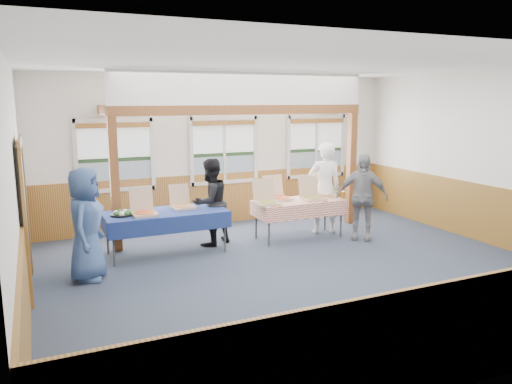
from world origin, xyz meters
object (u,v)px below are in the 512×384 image
(table_left, at_px, (166,214))
(table_right, at_px, (299,203))
(man_blue, at_px, (86,224))
(person_grey, at_px, (362,197))
(woman_black, at_px, (210,202))
(woman_white, at_px, (324,188))

(table_left, bearing_deg, table_right, 6.51)
(man_blue, relative_size, person_grey, 1.02)
(table_right, bearing_deg, table_left, 154.70)
(woman_black, bearing_deg, table_left, -12.18)
(table_right, distance_m, woman_white, 0.72)
(woman_white, bearing_deg, table_left, 17.22)
(person_grey, bearing_deg, table_right, -169.52)
(person_grey, bearing_deg, woman_white, 157.72)
(table_left, relative_size, woman_black, 1.37)
(woman_white, bearing_deg, table_right, 28.62)
(table_right, bearing_deg, woman_white, -10.95)
(table_left, relative_size, woman_white, 1.20)
(table_left, bearing_deg, man_blue, -142.06)
(table_right, distance_m, man_blue, 4.09)
(man_blue, bearing_deg, person_grey, -67.97)
(table_left, distance_m, table_right, 2.62)
(table_left, height_order, person_grey, person_grey)
(table_left, height_order, man_blue, man_blue)
(table_left, relative_size, man_blue, 1.29)
(table_right, distance_m, woman_black, 1.75)
(woman_white, distance_m, woman_black, 2.40)
(woman_white, height_order, woman_black, woman_white)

